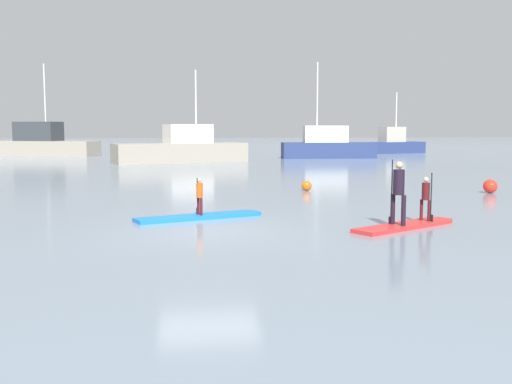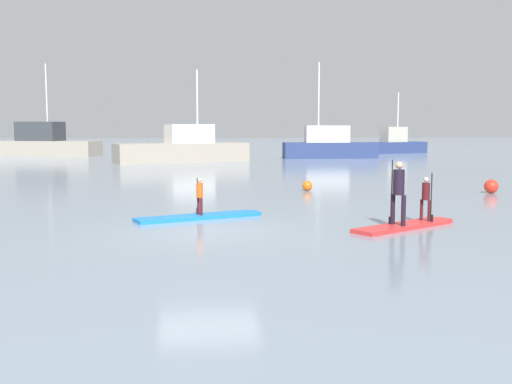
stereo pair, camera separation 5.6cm
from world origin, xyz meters
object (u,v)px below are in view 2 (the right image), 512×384
paddler_child_solo (200,194)px  paddleboard_far (406,226)px  fishing_boat_green_midground (329,146)px  paddler_adult (398,189)px  trawler_grey_distant (395,144)px  mooring_buoy_near (491,186)px  paddleboard_near (200,217)px  mooring_buoy_mid (307,186)px  motor_boat_small_navy (47,143)px  fishing_boat_white_large (183,149)px  paddler_child_front (426,196)px

paddler_child_solo → paddleboard_far: bearing=-22.4°
fishing_boat_green_midground → paddler_child_solo: bearing=-109.3°
paddler_adult → trawler_grey_distant: size_ratio=0.25×
mooring_buoy_near → paddleboard_far: bearing=-129.6°
paddleboard_far → trawler_grey_distant: 43.54m
paddleboard_near → paddler_adult: (4.89, -2.27, 0.96)m
mooring_buoy_near → mooring_buoy_mid: bearing=166.6°
fishing_boat_green_midground → motor_boat_small_navy: (-23.53, 6.71, 0.14)m
paddleboard_near → mooring_buoy_near: mooring_buoy_near is taller
fishing_boat_green_midground → mooring_buoy_near: fishing_boat_green_midground is taller
paddler_child_solo → mooring_buoy_mid: 8.10m
fishing_boat_white_large → paddler_adult: bearing=-79.1°
paddleboard_far → paddler_child_front: 1.07m
paddler_child_solo → trawler_grey_distant: 43.54m
fishing_boat_green_midground → paddleboard_near: bearing=-109.3°
paddleboard_far → paddler_adult: (-0.27, -0.16, 0.96)m
paddleboard_far → paddler_adult: bearing=-148.6°
fishing_boat_green_midground → trawler_grey_distant: (8.28, 8.10, -0.08)m
paddler_adult → mooring_buoy_near: 9.81m
paddler_child_solo → paddler_child_front: paddler_child_front is taller
paddleboard_near → paddler_child_solo: (0.01, 0.02, 0.62)m
paddleboard_near → paddler_child_solo: paddler_child_solo is taller
paddleboard_near → fishing_boat_green_midground: (10.87, 31.02, 0.92)m
paddleboard_near → paddleboard_far: same height
fishing_boat_white_large → mooring_buoy_near: (11.93, -21.82, -0.69)m
paddleboard_near → paddler_adult: bearing=-24.9°
paddler_child_front → mooring_buoy_mid: (-1.48, 8.51, -0.54)m
paddler_child_front → fishing_boat_green_midground: (5.02, 32.70, 0.22)m
paddler_adult → mooring_buoy_near: bearing=49.8°
mooring_buoy_mid → fishing_boat_green_midground: bearing=75.0°
paddler_adult → motor_boat_small_navy: motor_boat_small_navy is taller
trawler_grey_distant → mooring_buoy_mid: trawler_grey_distant is taller
fishing_boat_green_midground → mooring_buoy_mid: bearing=-105.0°
fishing_boat_green_midground → mooring_buoy_near: (0.34, -25.82, -0.70)m
paddleboard_far → paddler_child_front: (0.69, 0.43, 0.69)m
fishing_boat_green_midground → mooring_buoy_near: 25.83m
mooring_buoy_mid → mooring_buoy_near: bearing=-13.4°
paddleboard_near → mooring_buoy_near: 12.36m
paddleboard_far → fishing_boat_green_midground: fishing_boat_green_midground is taller
motor_boat_small_navy → mooring_buoy_near: size_ratio=17.09×
paddleboard_near → paddler_child_solo: 0.62m
paddleboard_far → paddler_child_front: bearing=31.7°
fishing_boat_green_midground → mooring_buoy_mid: (-6.50, -24.19, -0.76)m
paddler_adult → mooring_buoy_near: size_ratio=3.04×
paddler_adult → mooring_buoy_near: (6.32, 7.47, -0.74)m
paddler_child_front → mooring_buoy_near: paddler_child_front is taller
paddleboard_near → mooring_buoy_mid: 8.11m
paddleboard_far → mooring_buoy_mid: (-0.79, 8.93, 0.15)m
paddler_child_solo → mooring_buoy_mid: paddler_child_solo is taller
motor_boat_small_navy → mooring_buoy_near: bearing=-53.7°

